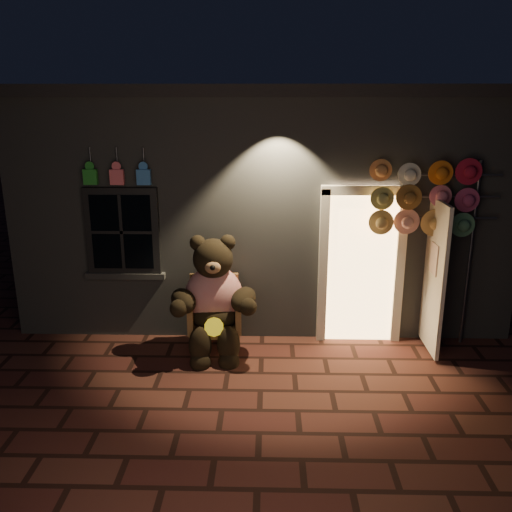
{
  "coord_description": "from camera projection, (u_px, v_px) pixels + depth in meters",
  "views": [
    {
      "loc": [
        0.09,
        -5.63,
        3.31
      ],
      "look_at": [
        -0.08,
        1.0,
        1.35
      ],
      "focal_mm": 38.0,
      "sensor_mm": 36.0,
      "label": 1
    }
  ],
  "objects": [
    {
      "name": "hat_rack",
      "position": [
        426.0,
        200.0,
        6.94
      ],
      "size": [
        1.72,
        0.22,
        2.55
      ],
      "color": "#59595E",
      "rests_on": "ground"
    },
    {
      "name": "shop_building",
      "position": [
        264.0,
        188.0,
        9.67
      ],
      "size": [
        7.3,
        5.95,
        3.51
      ],
      "color": "slate",
      "rests_on": "ground"
    },
    {
      "name": "ground",
      "position": [
        260.0,
        391.0,
        6.34
      ],
      "size": [
        60.0,
        60.0,
        0.0
      ],
      "primitive_type": "plane",
      "color": "#51291F",
      "rests_on": "ground"
    },
    {
      "name": "wicker_armchair",
      "position": [
        215.0,
        314.0,
        7.28
      ],
      "size": [
        0.74,
        0.68,
        1.0
      ],
      "rotation": [
        0.0,
        0.0,
        0.09
      ],
      "color": "olive",
      "rests_on": "ground"
    },
    {
      "name": "teddy_bear",
      "position": [
        214.0,
        300.0,
        7.08
      ],
      "size": [
        1.23,
        0.99,
        1.69
      ],
      "rotation": [
        0.0,
        0.0,
        0.09
      ],
      "color": "red",
      "rests_on": "ground"
    }
  ]
}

